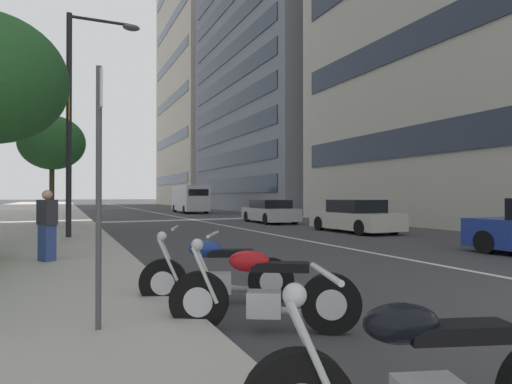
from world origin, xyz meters
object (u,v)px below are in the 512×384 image
street_lamp_with_banners (80,102)px  street_tree_by_lamp_post (52,143)px  motorcycle_mid_row (216,275)px  parking_sign_by_curb (99,172)px  pedestrian_on_plaza (47,226)px  car_following_behind (270,212)px  delivery_van_ahead (190,198)px  motorcycle_second_in_row (262,294)px  car_far_down_avenue (355,217)px

street_lamp_with_banners → street_tree_by_lamp_post: (6.41, 1.03, -0.75)m
motorcycle_mid_row → parking_sign_by_curb: (-1.05, 1.63, 1.36)m
parking_sign_by_curb → pedestrian_on_plaza: parking_sign_by_curb is taller
car_following_behind → street_lamp_with_banners: (-6.53, 10.26, 4.12)m
parking_sign_by_curb → pedestrian_on_plaza: bearing=6.9°
car_following_behind → parking_sign_by_curb: (-17.78, 10.42, 1.16)m
delivery_van_ahead → street_tree_by_lamp_post: street_tree_by_lamp_post is taller
car_following_behind → delivery_van_ahead: 16.08m
parking_sign_by_curb → street_tree_by_lamp_post: 17.81m
delivery_van_ahead → street_tree_by_lamp_post: size_ratio=1.21×
car_following_behind → street_lamp_with_banners: street_lamp_with_banners is taller
motorcycle_mid_row → motorcycle_second_in_row: bearing=113.2°
delivery_van_ahead → motorcycle_second_in_row: bearing=167.7°
street_lamp_with_banners → street_tree_by_lamp_post: size_ratio=1.48×
street_tree_by_lamp_post → motorcycle_mid_row: bearing=-171.5°
car_far_down_avenue → pedestrian_on_plaza: bearing=112.0°
car_far_down_avenue → delivery_van_ahead: delivery_van_ahead is taller
motorcycle_mid_row → delivery_van_ahead: delivery_van_ahead is taller
car_following_behind → street_lamp_with_banners: size_ratio=0.61×
street_tree_by_lamp_post → pedestrian_on_plaza: bearing=-179.1°
street_lamp_with_banners → pedestrian_on_plaza: 6.96m
parking_sign_by_curb → street_lamp_with_banners: (11.25, -0.16, 2.96)m
motorcycle_second_in_row → parking_sign_by_curb: parking_sign_by_curb is taller
parking_sign_by_curb → pedestrian_on_plaza: (5.50, 0.66, -0.88)m
motorcycle_mid_row → car_following_behind: (16.74, -8.79, 0.20)m
parking_sign_by_curb → car_following_behind: bearing=-30.4°
motorcycle_second_in_row → street_tree_by_lamp_post: size_ratio=0.38×
motorcycle_mid_row → pedestrian_on_plaza: size_ratio=1.38×
motorcycle_second_in_row → motorcycle_mid_row: bearing=-58.1°
motorcycle_second_in_row → car_following_behind: (18.12, -8.71, 0.20)m
car_following_behind → street_lamp_with_banners: bearing=124.9°
street_lamp_with_banners → motorcycle_second_in_row: bearing=-172.4°
car_far_down_avenue → street_tree_by_lamp_post: (7.17, 11.80, 3.37)m
delivery_van_ahead → street_lamp_with_banners: (-22.60, 9.90, 3.43)m
motorcycle_second_in_row → street_tree_by_lamp_post: bearing=-53.6°
motorcycle_second_in_row → pedestrian_on_plaza: bearing=-39.6°
motorcycle_mid_row → car_far_down_avenue: car_far_down_avenue is taller
car_far_down_avenue → parking_sign_by_curb: parking_sign_by_curb is taller
parking_sign_by_curb → delivery_van_ahead: bearing=-16.6°
motorcycle_second_in_row → street_tree_by_lamp_post: street_tree_by_lamp_post is taller
motorcycle_second_in_row → motorcycle_mid_row: motorcycle_second_in_row is taller
car_following_behind → delivery_van_ahead: size_ratio=0.75×
car_far_down_avenue → pedestrian_on_plaza: 12.63m
motorcycle_mid_row → delivery_van_ahead: (32.80, -8.43, 0.89)m
street_lamp_with_banners → delivery_van_ahead: bearing=-23.6°
car_following_behind → street_tree_by_lamp_post: 11.78m
car_far_down_avenue → street_tree_by_lamp_post: size_ratio=0.85×
motorcycle_mid_row → car_following_behind: bearing=-98.2°
motorcycle_second_in_row → delivery_van_ahead: size_ratio=0.32×
motorcycle_mid_row → pedestrian_on_plaza: bearing=-43.2°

